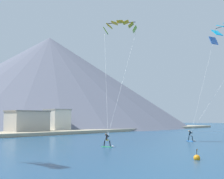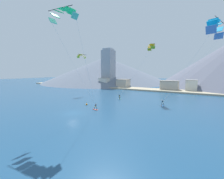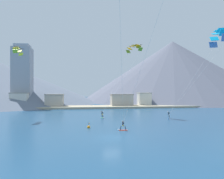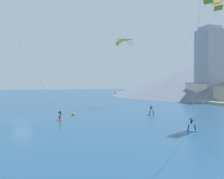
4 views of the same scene
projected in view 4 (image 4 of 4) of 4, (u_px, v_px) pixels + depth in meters
ground_plane at (23, 120)px, 38.64m from camera, size 400.00×400.00×0.00m
kitesurfer_near_lead at (60, 117)px, 38.08m from camera, size 1.75×0.62×1.65m
kitesurfer_near_trail at (150, 112)px, 45.07m from camera, size 0.78×1.78×1.75m
kitesurfer_mid_center at (190, 127)px, 29.38m from camera, size 0.94×1.78×1.75m
parafoil_kite_near_trail at (213, 0)px, 37.88m from camera, size 11.05×8.15×17.76m
parafoil_kite_distant_high_outer at (125, 42)px, 65.13m from camera, size 1.64×4.91×1.80m
race_marker_buoy at (73, 114)px, 44.22m from camera, size 0.56×0.56×1.02m
shore_building_quay_east at (200, 92)px, 82.06m from camera, size 6.29×7.08×5.88m
highrise_tower at (209, 64)px, 83.47m from camera, size 7.00×7.00×24.60m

